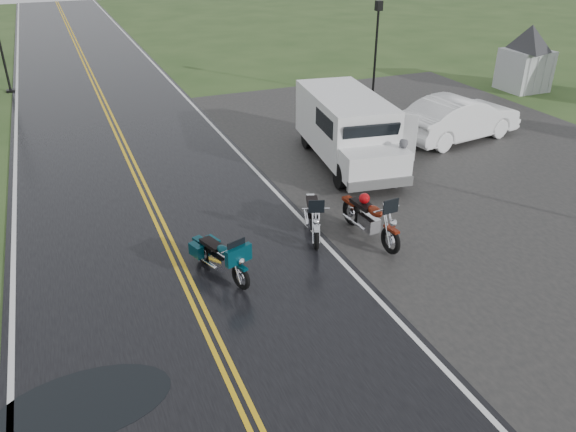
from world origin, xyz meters
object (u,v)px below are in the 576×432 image
at_px(motorcycle_teal, 240,268).
at_px(lamp_post_far_left, 0,43).
at_px(motorcycle_red, 391,230).
at_px(person_at_van, 400,164).
at_px(lamp_post_far_right, 376,51).
at_px(visitor_center, 530,42).
at_px(van_white, 342,153).
at_px(motorcycle_silver, 316,228).
at_px(sedan_white, 459,119).

relative_size(motorcycle_teal, lamp_post_far_left, 0.44).
relative_size(motorcycle_red, lamp_post_far_left, 0.51).
bearing_deg(person_at_van, lamp_post_far_right, -133.07).
relative_size(person_at_van, lamp_post_far_left, 0.34).
relative_size(visitor_center, motorcycle_red, 6.51).
relative_size(van_white, person_at_van, 3.79).
xyz_separation_m(motorcycle_red, motorcycle_silver, (-1.65, 0.93, -0.06)).
height_order(visitor_center, motorcycle_teal, visitor_center).
bearing_deg(motorcycle_silver, van_white, 73.55).
bearing_deg(motorcycle_teal, lamp_post_far_right, 30.44).
relative_size(sedan_white, lamp_post_far_left, 1.07).
distance_m(motorcycle_silver, sedan_white, 10.35).
bearing_deg(motorcycle_red, sedan_white, 37.27).
relative_size(van_white, lamp_post_far_right, 1.35).
distance_m(motorcycle_teal, motorcycle_silver, 2.54).
bearing_deg(visitor_center, van_white, -153.28).
distance_m(motorcycle_teal, van_white, 6.33).
height_order(motorcycle_teal, lamp_post_far_left, lamp_post_far_left).
relative_size(person_at_van, lamp_post_far_right, 0.36).
xyz_separation_m(visitor_center, van_white, (-14.16, -7.13, -1.19)).
bearing_deg(sedan_white, lamp_post_far_left, 39.82).
bearing_deg(motorcycle_red, motorcycle_silver, 145.72).
relative_size(visitor_center, sedan_white, 3.11).
height_order(sedan_white, lamp_post_far_right, lamp_post_far_right).
xyz_separation_m(motorcycle_teal, motorcycle_silver, (2.36, 0.94, 0.04)).
height_order(motorcycle_red, motorcycle_teal, motorcycle_red).
height_order(motorcycle_teal, person_at_van, person_at_van).
height_order(visitor_center, van_white, visitor_center).
height_order(van_white, lamp_post_far_right, lamp_post_far_right).
xyz_separation_m(motorcycle_silver, person_at_van, (4.15, 2.53, 0.15)).
bearing_deg(motorcycle_teal, sedan_white, 11.35).
bearing_deg(motorcycle_teal, motorcycle_red, -18.54).
height_order(motorcycle_teal, motorcycle_silver, motorcycle_silver).
bearing_deg(motorcycle_silver, motorcycle_red, -9.01).
bearing_deg(motorcycle_teal, van_white, 22.27).
bearing_deg(motorcycle_silver, visitor_center, 52.36).
bearing_deg(lamp_post_far_left, sedan_white, -41.78).
distance_m(sedan_white, lamp_post_far_left, 21.90).
bearing_deg(lamp_post_far_left, motorcycle_red, -66.38).
bearing_deg(van_white, motorcycle_silver, -118.59).
relative_size(visitor_center, lamp_post_far_right, 3.53).
xyz_separation_m(lamp_post_far_left, lamp_post_far_right, (16.25, -8.16, -0.14)).
height_order(person_at_van, lamp_post_far_left, lamp_post_far_left).
xyz_separation_m(van_white, lamp_post_far_left, (-9.92, 16.86, 1.21)).
height_order(van_white, sedan_white, van_white).
distance_m(visitor_center, sedan_white, 9.29).
height_order(motorcycle_silver, sedan_white, sedan_white).
distance_m(van_white, person_at_van, 1.92).
bearing_deg(lamp_post_far_left, visitor_center, -22.02).
bearing_deg(visitor_center, motorcycle_silver, -148.06).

